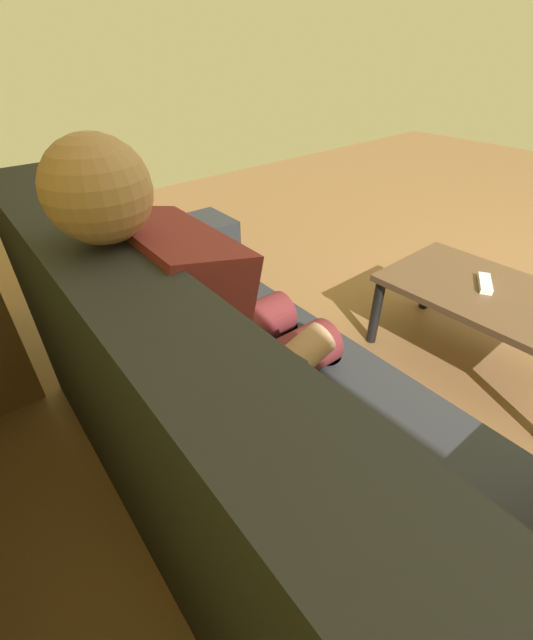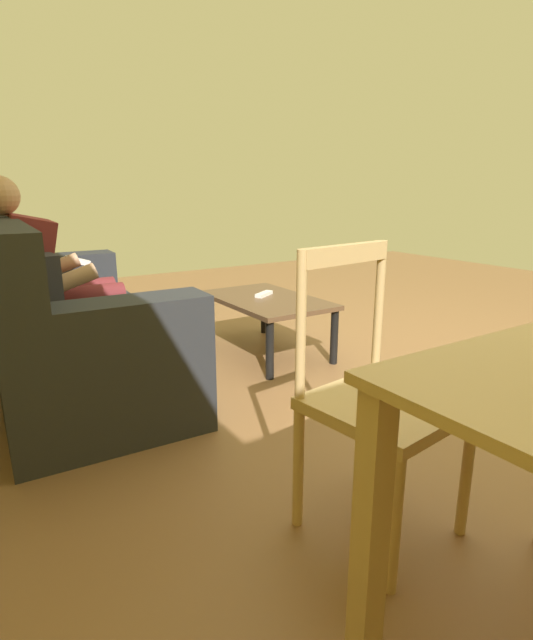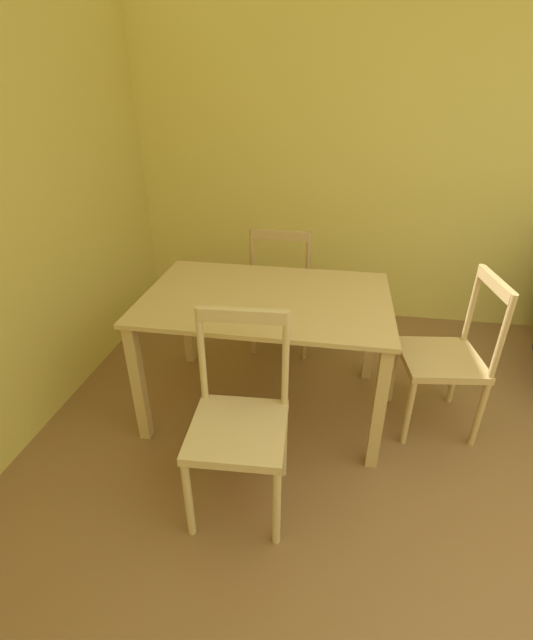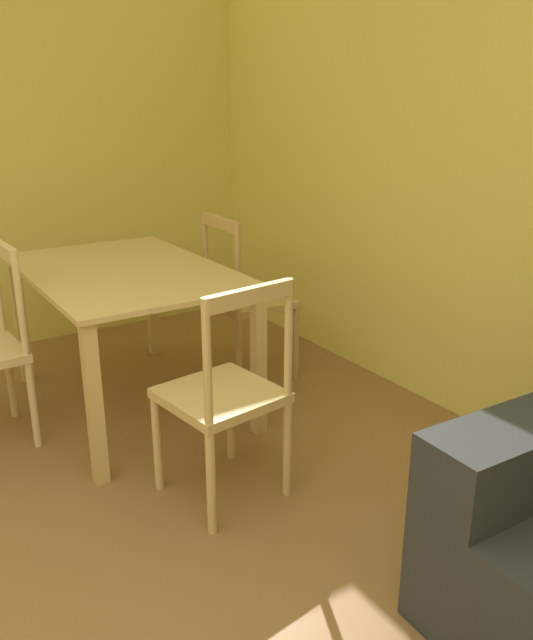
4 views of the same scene
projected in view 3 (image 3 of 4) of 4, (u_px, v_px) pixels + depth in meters
The scene contains 4 objects.
dining_table at pixel (267, 313), 2.45m from camera, with size 1.36×0.90×0.75m.
dining_chair_near_wall at pixel (283, 291), 3.17m from camera, with size 0.43×0.43×0.96m.
dining_chair_facing_couch at pixel (447, 358), 2.40m from camera, with size 0.47×0.47×0.93m.
dining_chair_by_doorway at pixel (239, 424), 1.92m from camera, with size 0.44×0.44×0.95m.
Camera 3 is at (-1.56, -0.83, 1.77)m, focal length 24.30 mm.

